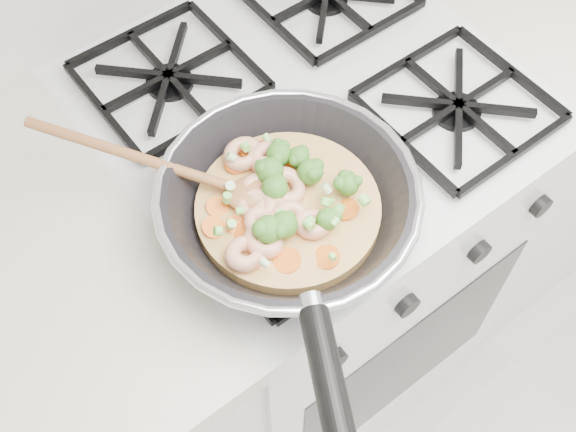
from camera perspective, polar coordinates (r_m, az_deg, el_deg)
stove at (r=1.43m, az=1.37°, el=-2.57°), size 0.60×0.60×0.92m
counter_right at (r=1.86m, az=21.53°, el=10.54°), size 1.00×0.60×0.90m
skillet at (r=0.89m, az=-0.12°, el=0.86°), size 0.38×0.57×0.10m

